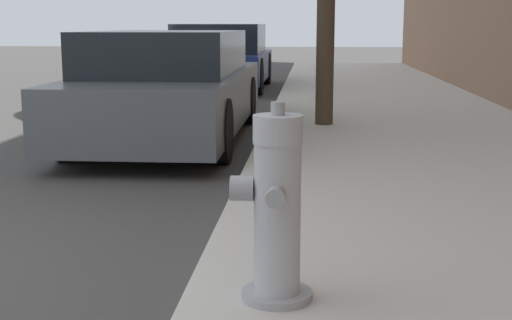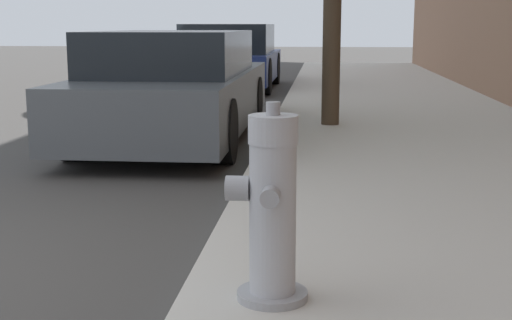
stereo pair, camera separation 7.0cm
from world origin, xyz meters
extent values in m
cylinder|color=#97979C|center=(2.35, -0.05, 0.14)|extent=(0.32, 0.32, 0.04)
cylinder|color=#B2B2B7|center=(2.35, -0.05, 0.49)|extent=(0.20, 0.20, 0.66)
cylinder|color=#B2B2B7|center=(2.35, -0.05, 0.88)|extent=(0.21, 0.21, 0.12)
cylinder|color=#97979C|center=(2.35, -0.05, 0.97)|extent=(0.06, 0.06, 0.06)
cylinder|color=#97979C|center=(2.35, -0.20, 0.62)|extent=(0.08, 0.09, 0.08)
cylinder|color=#97979C|center=(2.35, 0.09, 0.62)|extent=(0.08, 0.09, 0.08)
cylinder|color=#97979C|center=(2.19, -0.05, 0.62)|extent=(0.10, 0.11, 0.11)
cube|color=#4C5156|center=(0.86, 5.08, 0.48)|extent=(1.66, 4.58, 0.61)
cube|color=black|center=(0.86, 4.89, 1.02)|extent=(1.53, 2.52, 0.47)
cylinder|color=black|center=(0.11, 6.50, 0.32)|extent=(0.20, 0.63, 0.63)
cylinder|color=black|center=(1.61, 6.50, 0.32)|extent=(0.20, 0.63, 0.63)
cylinder|color=black|center=(0.11, 3.66, 0.32)|extent=(0.20, 0.63, 0.63)
cylinder|color=black|center=(1.61, 3.66, 0.32)|extent=(0.20, 0.63, 0.63)
cube|color=navy|center=(0.60, 11.73, 0.47)|extent=(1.85, 4.07, 0.56)
cube|color=black|center=(0.60, 11.56, 1.04)|extent=(1.70, 2.24, 0.58)
cylinder|color=black|center=(-0.24, 12.99, 0.35)|extent=(0.20, 0.70, 0.70)
cylinder|color=black|center=(1.45, 12.99, 0.35)|extent=(0.20, 0.70, 0.70)
cylinder|color=black|center=(-0.24, 10.47, 0.35)|extent=(0.20, 0.70, 0.70)
cylinder|color=black|center=(1.45, 10.47, 0.35)|extent=(0.20, 0.70, 0.70)
camera|label=1|loc=(2.49, -3.05, 1.32)|focal=50.00mm
camera|label=2|loc=(2.56, -3.04, 1.32)|focal=50.00mm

